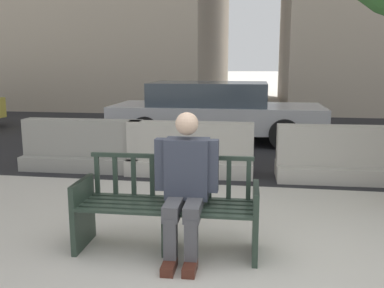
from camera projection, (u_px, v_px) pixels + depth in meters
The scene contains 8 objects.
ground_plane at pixel (237, 276), 3.57m from camera, with size 200.00×200.00×0.00m, color #B7B2A8.
street_asphalt at pixel (254, 127), 12.01m from camera, with size 120.00×12.00×0.01m, color black.
street_bench at pixel (167, 210), 4.01m from camera, with size 1.70×0.57×0.88m.
seated_person at pixel (186, 182), 3.87m from camera, with size 0.58×0.73×1.31m.
jersey_barrier_centre at pixel (190, 153), 6.81m from camera, with size 2.02×0.73×0.84m.
jersey_barrier_left at pixel (84, 149), 7.13m from camera, with size 2.01×0.71×0.84m.
jersey_barrier_right at pixel (344, 159), 6.41m from camera, with size 2.02×0.74×0.84m.
car_sedan_mid at pixel (215, 111), 9.77m from camera, with size 4.74×2.04×1.33m.
Camera 1 is at (0.15, -3.32, 1.74)m, focal length 40.00 mm.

